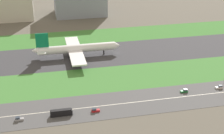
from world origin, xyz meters
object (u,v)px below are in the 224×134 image
object	(u,v)px
car_3	(95,110)
car_4	(219,87)
bus_0	(61,113)
airliner	(75,49)
terminal_building	(3,2)
car_2	(19,119)
car_1	(184,91)

from	to	relation	value
car_3	car_4	bearing A→B (deg)	-172.70
car_3	bus_0	distance (m)	18.08
airliner	terminal_building	xyz separation A→B (m)	(-58.27, 114.00, 9.77)
bus_0	car_2	size ratio (longest dim) A/B	2.64
car_3	bus_0	world-z (taller)	bus_0
airliner	car_2	xyz separation A→B (m)	(-38.24, -78.00, -5.31)
terminal_building	car_4	bearing A→B (deg)	-52.85
car_3	car_2	xyz separation A→B (m)	(-39.76, 0.00, 0.00)
airliner	car_3	world-z (taller)	airliner
bus_0	terminal_building	size ratio (longest dim) A/B	0.20
car_1	car_2	distance (m)	95.74
bus_0	car_2	xyz separation A→B (m)	(-21.70, 0.00, -0.90)
car_1	terminal_building	distance (m)	215.95
bus_0	terminal_building	bearing A→B (deg)	-77.74
car_2	bus_0	bearing A→B (deg)	-180.00
car_3	terminal_building	world-z (taller)	terminal_building
airliner	car_2	world-z (taller)	airliner
car_3	bus_0	size ratio (longest dim) A/B	0.38
car_3	car_1	distance (m)	56.35
airliner	bus_0	world-z (taller)	airliner
car_3	bus_0	xyz separation A→B (m)	(-18.06, 0.00, 0.90)
car_1	car_4	size ratio (longest dim) A/B	1.00
car_3	terminal_building	bearing A→B (deg)	-72.70
airliner	car_3	bearing A→B (deg)	-88.89
car_3	car_4	distance (m)	78.75
car_2	terminal_building	xyz separation A→B (m)	(-20.03, 192.00, 15.08)
bus_0	car_1	bearing A→B (deg)	-172.25
airliner	bus_0	distance (m)	79.86
car_3	car_1	xyz separation A→B (m)	(55.46, 10.00, 0.00)
car_1	car_4	xyz separation A→B (m)	(22.65, 0.00, 0.00)
airliner	car_1	bearing A→B (deg)	-50.04
car_1	car_2	world-z (taller)	same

